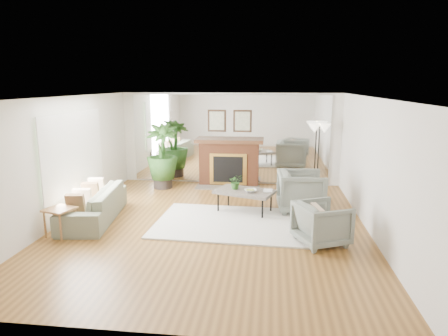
# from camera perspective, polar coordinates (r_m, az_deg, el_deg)

# --- Properties ---
(ground) EXTENTS (7.00, 7.00, 0.00)m
(ground) POSITION_cam_1_polar(r_m,az_deg,el_deg) (7.95, -1.83, -8.24)
(ground) COLOR brown
(ground) RESTS_ON ground
(wall_left) EXTENTS (0.02, 7.00, 2.50)m
(wall_left) POSITION_cam_1_polar(r_m,az_deg,el_deg) (8.58, -22.05, 1.05)
(wall_left) COLOR silver
(wall_left) RESTS_ON ground
(wall_right) EXTENTS (0.02, 7.00, 2.50)m
(wall_right) POSITION_cam_1_polar(r_m,az_deg,el_deg) (7.75, 20.53, 0.07)
(wall_right) COLOR silver
(wall_right) RESTS_ON ground
(wall_back) EXTENTS (6.00, 0.02, 2.50)m
(wall_back) POSITION_cam_1_polar(r_m,az_deg,el_deg) (11.02, 0.84, 4.19)
(wall_back) COLOR silver
(wall_back) RESTS_ON ground
(mirror_panel) EXTENTS (5.40, 0.04, 2.40)m
(mirror_panel) POSITION_cam_1_polar(r_m,az_deg,el_deg) (11.00, 0.83, 4.17)
(mirror_panel) COLOR silver
(mirror_panel) RESTS_ON wall_back
(window_panel) EXTENTS (0.04, 2.40, 1.50)m
(window_panel) POSITION_cam_1_polar(r_m,az_deg,el_deg) (8.89, -20.71, 2.17)
(window_panel) COLOR #B2E09E
(window_panel) RESTS_ON wall_left
(fireplace) EXTENTS (1.85, 0.83, 2.05)m
(fireplace) POSITION_cam_1_polar(r_m,az_deg,el_deg) (10.89, 0.71, 0.94)
(fireplace) COLOR brown
(fireplace) RESTS_ON ground
(area_rug) EXTENTS (3.06, 2.24, 0.03)m
(area_rug) POSITION_cam_1_polar(r_m,az_deg,el_deg) (8.06, 1.08, -7.84)
(area_rug) COLOR silver
(area_rug) RESTS_ON ground
(coffee_table) EXTENTS (1.40, 1.09, 0.49)m
(coffee_table) POSITION_cam_1_polar(r_m,az_deg,el_deg) (8.62, 2.97, -3.48)
(coffee_table) COLOR #665C50
(coffee_table) RESTS_ON ground
(sofa) EXTENTS (1.15, 2.30, 0.65)m
(sofa) POSITION_cam_1_polar(r_m,az_deg,el_deg) (8.61, -18.16, -4.98)
(sofa) COLOR slate
(sofa) RESTS_ON ground
(armchair_back) EXTENTS (1.05, 1.02, 0.90)m
(armchair_back) POSITION_cam_1_polar(r_m,az_deg,el_deg) (8.84, 10.95, -3.31)
(armchair_back) COLOR slate
(armchair_back) RESTS_ON ground
(armchair_front) EXTENTS (1.08, 1.07, 0.74)m
(armchair_front) POSITION_cam_1_polar(r_m,az_deg,el_deg) (7.18, 13.80, -7.70)
(armchair_front) COLOR slate
(armchair_front) RESTS_ON ground
(side_table) EXTENTS (0.59, 0.59, 0.53)m
(side_table) POSITION_cam_1_polar(r_m,az_deg,el_deg) (7.87, -22.40, -5.94)
(side_table) COLOR #996B3D
(side_table) RESTS_ON ground
(potted_ficus) EXTENTS (0.97, 0.97, 1.72)m
(potted_ficus) POSITION_cam_1_polar(r_m,az_deg,el_deg) (10.67, -8.84, 1.97)
(potted_ficus) COLOR black
(potted_ficus) RESTS_ON ground
(floor_lamp) EXTENTS (0.56, 0.31, 1.73)m
(floor_lamp) POSITION_cam_1_polar(r_m,az_deg,el_deg) (10.62, 13.46, 4.79)
(floor_lamp) COLOR black
(floor_lamp) RESTS_ON ground
(tabletop_plant) EXTENTS (0.35, 0.32, 0.33)m
(tabletop_plant) POSITION_cam_1_polar(r_m,az_deg,el_deg) (8.68, 1.69, -1.96)
(tabletop_plant) COLOR #335E22
(tabletop_plant) RESTS_ON coffee_table
(fruit_bowl) EXTENTS (0.30, 0.30, 0.06)m
(fruit_bowl) POSITION_cam_1_polar(r_m,az_deg,el_deg) (8.48, 3.78, -3.25)
(fruit_bowl) COLOR #996B3D
(fruit_bowl) RESTS_ON coffee_table
(book) EXTENTS (0.20, 0.27, 0.02)m
(book) POSITION_cam_1_polar(r_m,az_deg,el_deg) (8.60, 5.64, -3.21)
(book) COLOR #996B3D
(book) RESTS_ON coffee_table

